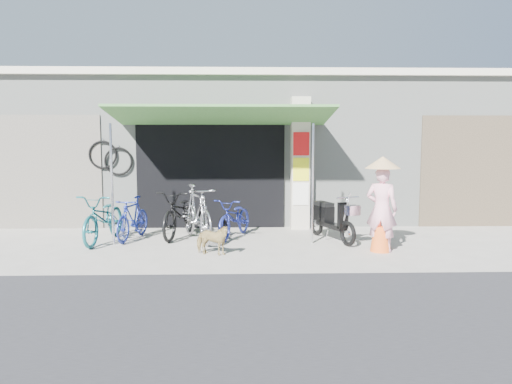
{
  "coord_description": "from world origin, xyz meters",
  "views": [
    {
      "loc": [
        -0.49,
        -8.93,
        2.06
      ],
      "look_at": [
        -0.2,
        1.0,
        1.0
      ],
      "focal_mm": 35.0,
      "sensor_mm": 36.0,
      "label": 1
    }
  ],
  "objects_px": {
    "nun": "(382,205)",
    "bike_navy": "(235,218)",
    "bike_blue": "(133,218)",
    "bike_black": "(181,213)",
    "bike_silver": "(197,213)",
    "street_dog": "(212,240)",
    "bike_teal": "(104,218)",
    "moped": "(330,219)"
  },
  "relations": [
    {
      "from": "bike_navy",
      "to": "bike_blue",
      "type": "bearing_deg",
      "value": -154.79
    },
    {
      "from": "moped",
      "to": "street_dog",
      "type": "bearing_deg",
      "value": -173.45
    },
    {
      "from": "bike_black",
      "to": "nun",
      "type": "distance_m",
      "value": 4.13
    },
    {
      "from": "bike_blue",
      "to": "nun",
      "type": "relative_size",
      "value": 0.84
    },
    {
      "from": "bike_silver",
      "to": "nun",
      "type": "xyz_separation_m",
      "value": [
        3.46,
        -1.08,
        0.3
      ]
    },
    {
      "from": "nun",
      "to": "bike_teal",
      "type": "bearing_deg",
      "value": 17.37
    },
    {
      "from": "bike_black",
      "to": "nun",
      "type": "relative_size",
      "value": 1.09
    },
    {
      "from": "bike_silver",
      "to": "bike_navy",
      "type": "xyz_separation_m",
      "value": [
        0.77,
        0.27,
        -0.15
      ]
    },
    {
      "from": "nun",
      "to": "street_dog",
      "type": "bearing_deg",
      "value": 31.82
    },
    {
      "from": "bike_teal",
      "to": "moped",
      "type": "xyz_separation_m",
      "value": [
        4.56,
        0.05,
        -0.05
      ]
    },
    {
      "from": "bike_silver",
      "to": "bike_teal",
      "type": "bearing_deg",
      "value": 161.14
    },
    {
      "from": "bike_black",
      "to": "bike_silver",
      "type": "relative_size",
      "value": 1.0
    },
    {
      "from": "bike_black",
      "to": "moped",
      "type": "bearing_deg",
      "value": 4.97
    },
    {
      "from": "street_dog",
      "to": "bike_navy",
      "type": "bearing_deg",
      "value": 5.35
    },
    {
      "from": "bike_silver",
      "to": "street_dog",
      "type": "height_order",
      "value": "bike_silver"
    },
    {
      "from": "bike_teal",
      "to": "bike_navy",
      "type": "distance_m",
      "value": 2.63
    },
    {
      "from": "bike_blue",
      "to": "bike_silver",
      "type": "distance_m",
      "value": 1.34
    },
    {
      "from": "street_dog",
      "to": "moped",
      "type": "xyz_separation_m",
      "value": [
        2.33,
        1.25,
        0.16
      ]
    },
    {
      "from": "bike_black",
      "to": "bike_silver",
      "type": "xyz_separation_m",
      "value": [
        0.37,
        -0.42,
        0.07
      ]
    },
    {
      "from": "bike_navy",
      "to": "moped",
      "type": "bearing_deg",
      "value": 12.52
    },
    {
      "from": "bike_teal",
      "to": "bike_blue",
      "type": "relative_size",
      "value": 1.27
    },
    {
      "from": "street_dog",
      "to": "bike_black",
      "type": "bearing_deg",
      "value": 43.11
    },
    {
      "from": "bike_teal",
      "to": "street_dog",
      "type": "xyz_separation_m",
      "value": [
        2.22,
        -1.2,
        -0.21
      ]
    },
    {
      "from": "bike_silver",
      "to": "moped",
      "type": "distance_m",
      "value": 2.72
    },
    {
      "from": "bike_teal",
      "to": "bike_black",
      "type": "relative_size",
      "value": 0.98
    },
    {
      "from": "bike_navy",
      "to": "nun",
      "type": "distance_m",
      "value": 3.05
    },
    {
      "from": "bike_teal",
      "to": "bike_blue",
      "type": "height_order",
      "value": "bike_teal"
    },
    {
      "from": "street_dog",
      "to": "moped",
      "type": "distance_m",
      "value": 2.65
    },
    {
      "from": "moped",
      "to": "nun",
      "type": "distance_m",
      "value": 1.36
    },
    {
      "from": "bike_blue",
      "to": "bike_silver",
      "type": "bearing_deg",
      "value": 6.97
    },
    {
      "from": "bike_teal",
      "to": "bike_blue",
      "type": "distance_m",
      "value": 0.56
    },
    {
      "from": "bike_teal",
      "to": "bike_silver",
      "type": "height_order",
      "value": "bike_silver"
    },
    {
      "from": "nun",
      "to": "bike_navy",
      "type": "bearing_deg",
      "value": 1.42
    },
    {
      "from": "bike_blue",
      "to": "street_dog",
      "type": "distance_m",
      "value": 2.22
    },
    {
      "from": "bike_silver",
      "to": "street_dog",
      "type": "relative_size",
      "value": 2.9
    },
    {
      "from": "bike_black",
      "to": "bike_silver",
      "type": "bearing_deg",
      "value": -34.97
    },
    {
      "from": "bike_teal",
      "to": "bike_silver",
      "type": "bearing_deg",
      "value": 10.07
    },
    {
      "from": "bike_blue",
      "to": "bike_navy",
      "type": "distance_m",
      "value": 2.09
    },
    {
      "from": "bike_blue",
      "to": "bike_navy",
      "type": "height_order",
      "value": "bike_blue"
    },
    {
      "from": "bike_teal",
      "to": "bike_blue",
      "type": "xyz_separation_m",
      "value": [
        0.52,
        0.21,
        -0.05
      ]
    },
    {
      "from": "bike_blue",
      "to": "street_dog",
      "type": "bearing_deg",
      "value": -27.21
    },
    {
      "from": "bike_black",
      "to": "bike_blue",
      "type": "bearing_deg",
      "value": -149.78
    }
  ]
}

